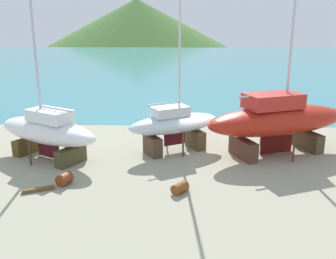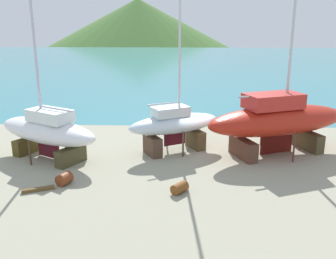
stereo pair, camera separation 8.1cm
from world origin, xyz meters
name	(u,v)px [view 1 (the left image)]	position (x,y,z in m)	size (l,w,h in m)	color
ground_plane	(199,165)	(0.00, -2.79, 0.00)	(43.02, 43.02, 0.00)	gray
sea_water	(187,63)	(0.00, 57.28, 0.00)	(172.07, 101.52, 0.01)	teal
headland_hill	(137,42)	(-20.99, 145.06, 0.00)	(142.13, 142.13, 36.61)	#3D652A
sailboat_mid_port	(278,119)	(5.38, -0.23, 2.42)	(11.00, 7.06, 15.76)	#4A3F26
sailboat_large_starboard	(47,130)	(-9.94, -1.82, 1.93)	(8.44, 6.38, 12.73)	#4D3E1A
sailboat_far_slipway	(174,124)	(-1.64, -0.12, 1.95)	(7.02, 5.21, 11.47)	brown
worker	(260,118)	(5.54, 6.22, 0.87)	(0.46, 0.27, 1.68)	maroon
barrel_rust_mid	(180,188)	(-1.20, -6.78, 0.28)	(0.57, 0.57, 0.92)	brown
barrel_tipped_right	(65,179)	(-7.66, -5.96, 0.34)	(0.67, 0.67, 0.81)	brown
timber_long_aft	(38,190)	(-8.83, -6.89, 0.09)	(1.70, 0.23, 0.19)	brown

